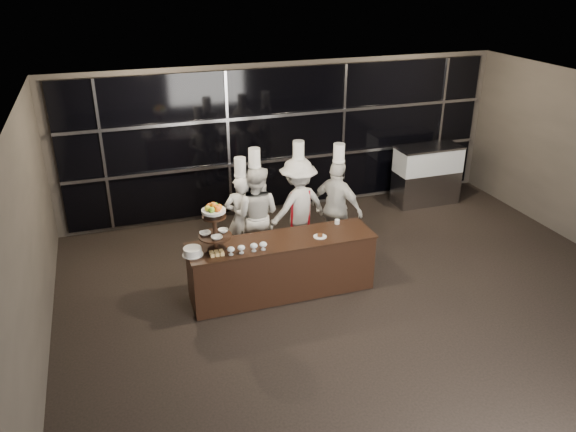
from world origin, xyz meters
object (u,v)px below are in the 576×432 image
object	(u,v)px
display_stand	(214,223)
chef_c	(298,206)
chef_a	(242,217)
chef_d	(337,208)
chef_b	(256,214)
display_case	(427,172)
buffet_counter	(282,266)
layer_cake	(193,251)

from	to	relation	value
display_stand	chef_c	bearing A→B (deg)	35.42
chef_a	chef_d	world-z (taller)	chef_d
chef_b	display_case	bearing A→B (deg)	17.98
buffet_counter	chef_d	xyz separation A→B (m)	(1.31, 0.95, 0.40)
buffet_counter	chef_d	distance (m)	1.67
buffet_counter	chef_c	distance (m)	1.44
chef_d	display_case	bearing A→B (deg)	28.95
buffet_counter	chef_c	xyz separation A→B (m)	(0.69, 1.20, 0.41)
buffet_counter	display_case	bearing A→B (deg)	31.43
chef_b	buffet_counter	bearing A→B (deg)	-85.44
display_case	chef_c	world-z (taller)	chef_c
display_stand	display_case	distance (m)	5.61
display_stand	layer_cake	size ratio (longest dim) A/B	2.48
display_stand	layer_cake	distance (m)	0.50
chef_a	chef_d	bearing A→B (deg)	-8.79
display_case	chef_b	distance (m)	4.31
display_case	chef_a	distance (m)	4.49
chef_c	chef_d	distance (m)	0.67
chef_b	chef_c	bearing A→B (deg)	5.85
display_stand	chef_b	xyz separation A→B (m)	(0.91, 1.12, -0.47)
display_case	chef_b	world-z (taller)	chef_b
chef_a	chef_d	xyz separation A→B (m)	(1.61, -0.25, 0.06)
buffet_counter	chef_d	world-z (taller)	chef_d
display_stand	chef_b	bearing A→B (deg)	50.87
display_case	chef_c	bearing A→B (deg)	-159.37
chef_a	chef_c	distance (m)	1.00
display_stand	display_case	bearing A→B (deg)	26.06
chef_d	chef_a	bearing A→B (deg)	171.21
layer_cake	chef_a	world-z (taller)	chef_a
display_stand	chef_a	size ratio (longest dim) A/B	0.40
layer_cake	chef_b	size ratio (longest dim) A/B	0.15
display_stand	chef_c	distance (m)	2.12
display_stand	chef_d	world-z (taller)	chef_d
buffet_counter	chef_b	xyz separation A→B (m)	(-0.09, 1.12, 0.41)
layer_cake	chef_d	xyz separation A→B (m)	(2.65, 1.00, -0.11)
buffet_counter	chef_b	bearing A→B (deg)	94.56
display_case	chef_d	world-z (taller)	chef_d
display_case	chef_d	xyz separation A→B (m)	(-2.70, -1.50, 0.18)
buffet_counter	layer_cake	world-z (taller)	layer_cake
chef_c	layer_cake	bearing A→B (deg)	-148.40
display_stand	display_case	world-z (taller)	display_stand
chef_b	layer_cake	bearing A→B (deg)	-137.02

